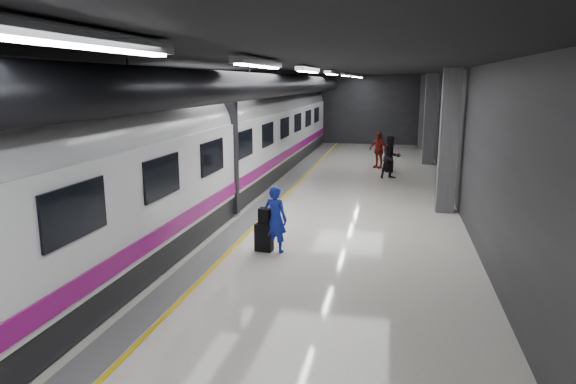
# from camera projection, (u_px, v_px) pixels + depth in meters

# --- Properties ---
(ground) EXTENTS (40.00, 40.00, 0.00)m
(ground) POSITION_uv_depth(u_px,v_px,m) (293.00, 220.00, 15.52)
(ground) COLOR silver
(ground) RESTS_ON ground
(platform_hall) EXTENTS (10.02, 40.02, 4.51)m
(platform_hall) POSITION_uv_depth(u_px,v_px,m) (290.00, 100.00, 15.75)
(platform_hall) COLOR black
(platform_hall) RESTS_ON ground
(train) EXTENTS (3.05, 38.00, 4.05)m
(train) POSITION_uv_depth(u_px,v_px,m) (190.00, 149.00, 15.74)
(train) COLOR black
(train) RESTS_ON ground
(traveler_main) EXTENTS (0.69, 0.55, 1.65)m
(traveler_main) POSITION_uv_depth(u_px,v_px,m) (275.00, 219.00, 12.42)
(traveler_main) COLOR #1A36C7
(traveler_main) RESTS_ON ground
(suitcase_main) EXTENTS (0.45, 0.31, 0.69)m
(suitcase_main) POSITION_uv_depth(u_px,v_px,m) (264.00, 237.00, 12.59)
(suitcase_main) COLOR black
(suitcase_main) RESTS_ON ground
(shoulder_bag) EXTENTS (0.31, 0.21, 0.38)m
(shoulder_bag) POSITION_uv_depth(u_px,v_px,m) (264.00, 216.00, 12.48)
(shoulder_bag) COLOR black
(shoulder_bag) RESTS_ON suitcase_main
(traveler_far_a) EXTENTS (1.11, 1.02, 1.83)m
(traveler_far_a) POSITION_uv_depth(u_px,v_px,m) (391.00, 157.00, 21.94)
(traveler_far_a) COLOR black
(traveler_far_a) RESTS_ON ground
(traveler_far_b) EXTENTS (1.09, 0.90, 1.75)m
(traveler_far_b) POSITION_uv_depth(u_px,v_px,m) (379.00, 150.00, 24.65)
(traveler_far_b) COLOR maroon
(traveler_far_b) RESTS_ON ground
(suitcase_far) EXTENTS (0.37, 0.24, 0.55)m
(suitcase_far) POSITION_uv_depth(u_px,v_px,m) (389.00, 166.00, 23.64)
(suitcase_far) COLOR black
(suitcase_far) RESTS_ON ground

